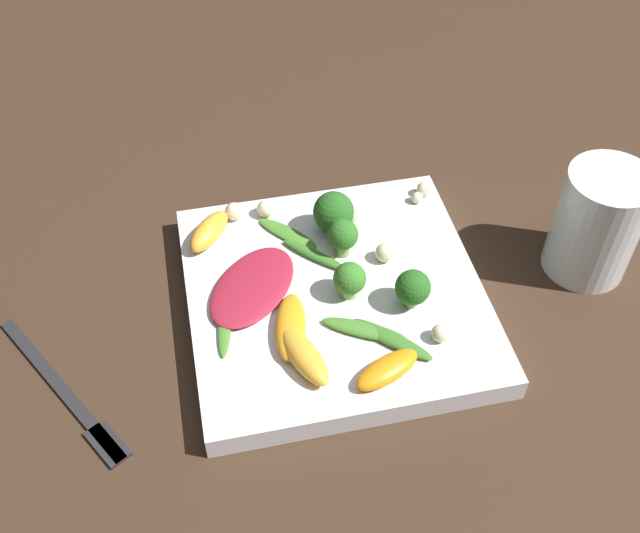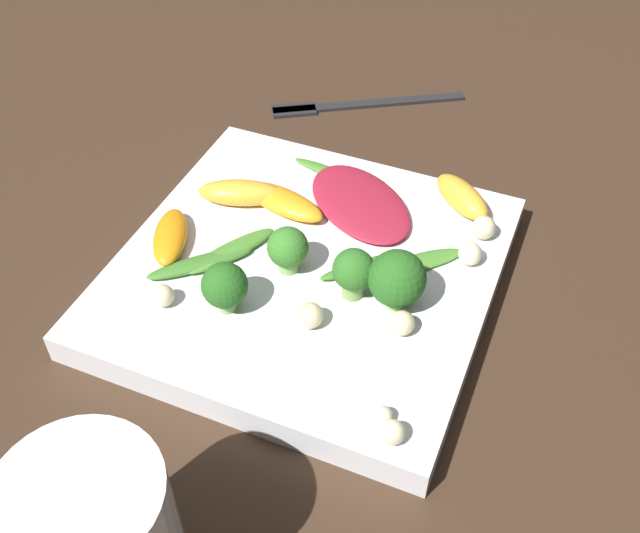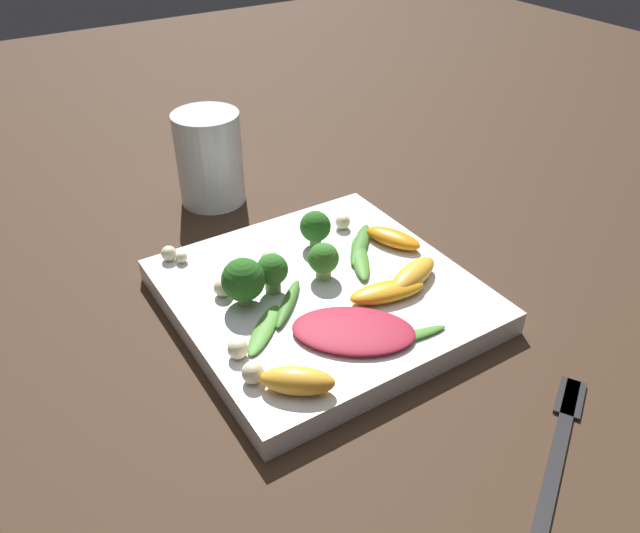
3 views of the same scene
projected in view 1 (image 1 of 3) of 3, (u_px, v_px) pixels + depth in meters
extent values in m
plane|color=#382619|center=(334.00, 305.00, 0.73)|extent=(2.40, 2.40, 0.00)
cube|color=white|center=(335.00, 297.00, 0.72)|extent=(0.28, 0.28, 0.02)
cylinder|color=white|center=(599.00, 226.00, 0.72)|extent=(0.08, 0.08, 0.12)
cube|color=#262628|center=(60.00, 386.00, 0.66)|extent=(0.11, 0.18, 0.01)
cube|color=#262628|center=(107.00, 443.00, 0.62)|extent=(0.04, 0.05, 0.01)
ellipsoid|color=maroon|center=(253.00, 286.00, 0.71)|extent=(0.12, 0.13, 0.01)
ellipsoid|color=orange|center=(387.00, 370.00, 0.64)|extent=(0.07, 0.05, 0.02)
ellipsoid|color=orange|center=(291.00, 327.00, 0.67)|extent=(0.04, 0.08, 0.02)
ellipsoid|color=#FCAD33|center=(209.00, 231.00, 0.75)|extent=(0.06, 0.06, 0.02)
ellipsoid|color=#FCAD33|center=(305.00, 356.00, 0.64)|extent=(0.05, 0.07, 0.02)
cylinder|color=#7A9E51|center=(342.00, 247.00, 0.74)|extent=(0.02, 0.02, 0.02)
sphere|color=#2D6B23|center=(343.00, 234.00, 0.72)|extent=(0.03, 0.03, 0.03)
cylinder|color=#84AD5B|center=(333.00, 226.00, 0.76)|extent=(0.01, 0.01, 0.02)
sphere|color=#26601E|center=(334.00, 212.00, 0.74)|extent=(0.04, 0.04, 0.04)
cylinder|color=#84AD5B|center=(349.00, 289.00, 0.70)|extent=(0.02, 0.02, 0.01)
sphere|color=#387A28|center=(350.00, 278.00, 0.69)|extent=(0.03, 0.03, 0.03)
cylinder|color=#84AD5B|center=(411.00, 299.00, 0.69)|extent=(0.01, 0.01, 0.01)
sphere|color=#26601E|center=(413.00, 287.00, 0.68)|extent=(0.03, 0.03, 0.03)
ellipsoid|color=#47842D|center=(288.00, 233.00, 0.76)|extent=(0.06, 0.06, 0.01)
ellipsoid|color=#3D7528|center=(392.00, 339.00, 0.66)|extent=(0.07, 0.07, 0.01)
ellipsoid|color=#47842D|center=(225.00, 323.00, 0.68)|extent=(0.02, 0.08, 0.00)
ellipsoid|color=#3D7528|center=(315.00, 255.00, 0.73)|extent=(0.06, 0.06, 0.01)
ellipsoid|color=#47842D|center=(364.00, 330.00, 0.67)|extent=(0.08, 0.05, 0.01)
sphere|color=beige|center=(440.00, 333.00, 0.66)|extent=(0.02, 0.02, 0.02)
sphere|color=beige|center=(234.00, 211.00, 0.77)|extent=(0.02, 0.02, 0.02)
sphere|color=beige|center=(424.00, 189.00, 0.79)|extent=(0.02, 0.02, 0.02)
sphere|color=beige|center=(417.00, 198.00, 0.79)|extent=(0.01, 0.01, 0.01)
sphere|color=beige|center=(351.00, 214.00, 0.77)|extent=(0.02, 0.02, 0.02)
sphere|color=beige|center=(266.00, 209.00, 0.77)|extent=(0.02, 0.02, 0.02)
sphere|color=beige|center=(385.00, 253.00, 0.73)|extent=(0.02, 0.02, 0.02)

